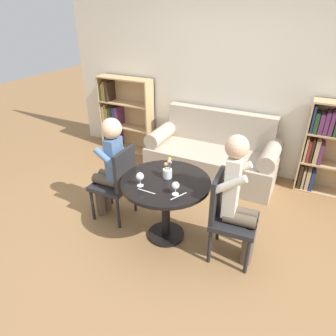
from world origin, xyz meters
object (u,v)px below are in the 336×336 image
(bookshelf_left, at_px, (122,116))
(person_left, at_px, (110,165))
(wine_glass_left, at_px, (140,177))
(person_right, at_px, (239,198))
(wine_glass_right, at_px, (175,186))
(flower_vase, at_px, (168,171))
(bookshelf_right, at_px, (332,148))
(chair_right, at_px, (227,214))
(chair_left, at_px, (117,181))
(couch, at_px, (212,156))

(bookshelf_left, bearing_deg, person_left, -59.61)
(bookshelf_left, bearing_deg, wine_glass_left, -51.62)
(person_right, height_order, wine_glass_right, person_right)
(bookshelf_left, relative_size, flower_vase, 5.58)
(bookshelf_right, bearing_deg, chair_right, -115.92)
(person_left, xyz_separation_m, person_right, (1.46, -0.02, 0.02))
(chair_right, height_order, person_left, person_left)
(chair_right, height_order, wine_glass_left, chair_right)
(bookshelf_left, height_order, wine_glass_right, bookshelf_left)
(chair_left, bearing_deg, person_left, -89.57)
(chair_right, height_order, person_right, person_right)
(person_right, distance_m, wine_glass_right, 0.59)
(couch, xyz_separation_m, wine_glass_right, (0.19, -1.68, 0.48))
(wine_glass_left, relative_size, flower_vase, 0.65)
(couch, bearing_deg, chair_left, -114.00)
(bookshelf_right, relative_size, chair_left, 1.37)
(chair_right, bearing_deg, bookshelf_right, -30.10)
(chair_right, relative_size, person_left, 0.73)
(chair_left, relative_size, chair_right, 1.00)
(couch, relative_size, flower_vase, 8.23)
(person_right, bearing_deg, wine_glass_right, 107.32)
(bookshelf_left, height_order, chair_left, bookshelf_left)
(wine_glass_right, bearing_deg, chair_right, 23.96)
(bookshelf_right, distance_m, wine_glass_right, 2.35)
(person_left, relative_size, person_right, 0.95)
(chair_right, bearing_deg, person_right, -87.09)
(bookshelf_left, distance_m, person_left, 1.99)
(chair_right, xyz_separation_m, wine_glass_right, (-0.45, -0.20, 0.30))
(couch, distance_m, bookshelf_left, 1.77)
(wine_glass_left, distance_m, wine_glass_right, 0.37)
(bookshelf_right, bearing_deg, wine_glass_left, -130.39)
(bookshelf_right, distance_m, flower_vase, 2.28)
(person_right, height_order, flower_vase, person_right)
(couch, distance_m, bookshelf_right, 1.55)
(chair_left, distance_m, chair_right, 1.29)
(chair_left, distance_m, person_right, 1.39)
(bookshelf_left, height_order, chair_right, bookshelf_left)
(wine_glass_right, bearing_deg, person_right, 21.49)
(wine_glass_left, bearing_deg, wine_glass_right, 2.46)
(bookshelf_right, relative_size, wine_glass_left, 8.61)
(chair_right, xyz_separation_m, flower_vase, (-0.66, 0.04, 0.28))
(person_left, bearing_deg, couch, 152.62)
(bookshelf_left, xyz_separation_m, wine_glass_right, (1.92, -1.95, 0.22))
(chair_left, xyz_separation_m, flower_vase, (0.63, 0.01, 0.28))
(person_left, relative_size, wine_glass_left, 8.62)
(wine_glass_right, bearing_deg, person_left, 165.67)
(chair_right, relative_size, flower_vase, 4.08)
(bookshelf_left, xyz_separation_m, bookshelf_right, (3.22, -0.00, 0.05))
(chair_left, bearing_deg, chair_right, 87.87)
(chair_left, bearing_deg, wine_glass_right, 73.54)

